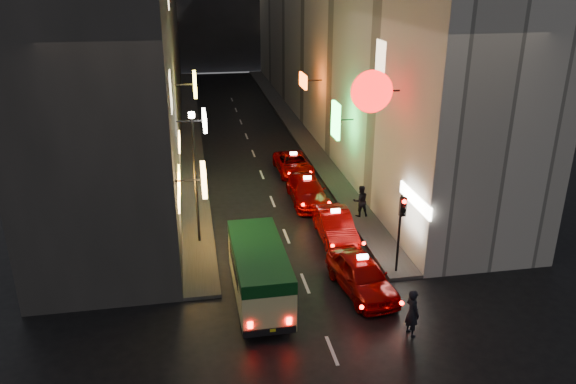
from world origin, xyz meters
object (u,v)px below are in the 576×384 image
pedestrian_crossing (413,310)px  traffic_light (401,218)px  taxi_near (362,272)px  minibus (259,268)px  lamp_post (195,170)px

pedestrian_crossing → traffic_light: 4.49m
taxi_near → pedestrian_crossing: bearing=-74.0°
minibus → pedestrian_crossing: size_ratio=2.69×
pedestrian_crossing → traffic_light: (1.00, 4.05, 1.67)m
pedestrian_crossing → lamp_post: 11.52m
pedestrian_crossing → lamp_post: (-7.20, 8.58, 2.71)m
taxi_near → traffic_light: size_ratio=1.61×
taxi_near → lamp_post: bearing=139.1°
minibus → pedestrian_crossing: bearing=-31.5°
pedestrian_crossing → taxi_near: bearing=1.7°
traffic_light → lamp_post: lamp_post is taller
taxi_near → pedestrian_crossing: 3.24m
pedestrian_crossing → lamp_post: bearing=25.8°
minibus → taxi_near: (4.14, 0.02, -0.63)m
taxi_near → pedestrian_crossing: pedestrian_crossing is taller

